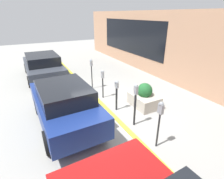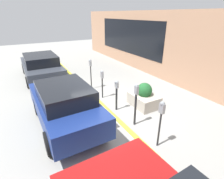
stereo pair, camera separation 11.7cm
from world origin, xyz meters
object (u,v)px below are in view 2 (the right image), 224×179
at_px(parking_meter_second, 136,101).
at_px(parking_meter_middle, 117,91).
at_px(parking_meter_nearest, 161,114).
at_px(parking_meter_fourth, 102,79).
at_px(parked_car_middle, 65,104).
at_px(planter_box, 144,97).
at_px(parked_car_rear, 41,66).
at_px(parking_meter_farthest, 91,68).

height_order(parking_meter_second, parking_meter_middle, parking_meter_second).
distance_m(parking_meter_nearest, parking_meter_middle, 2.43).
bearing_deg(parking_meter_fourth, parked_car_middle, 122.68).
xyz_separation_m(planter_box, parked_car_rear, (5.83, 3.16, 0.35)).
relative_size(parking_meter_second, parking_meter_farthest, 0.99).
xyz_separation_m(parking_meter_middle, parked_car_middle, (-0.03, 2.05, -0.03)).
relative_size(parking_meter_nearest, parked_car_middle, 0.37).
relative_size(parking_meter_middle, planter_box, 1.03).
bearing_deg(parking_meter_second, parking_meter_fourth, 1.12).
xyz_separation_m(parking_meter_fourth, parking_meter_farthest, (1.24, 0.04, 0.19)).
bearing_deg(parking_meter_middle, parking_meter_second, -177.88).
bearing_deg(parked_car_middle, parking_meter_second, -120.79).
bearing_deg(parking_meter_farthest, parking_meter_nearest, -179.39).
distance_m(parking_meter_middle, parking_meter_farthest, 2.54).
xyz_separation_m(parking_meter_fourth, planter_box, (-1.54, -1.18, -0.54)).
relative_size(parking_meter_middle, parked_car_middle, 0.32).
relative_size(parking_meter_fourth, parked_car_rear, 0.30).
xyz_separation_m(parking_meter_second, parking_meter_fourth, (2.48, 0.05, -0.01)).
bearing_deg(parking_meter_second, parking_meter_middle, 2.12).
xyz_separation_m(parking_meter_middle, parking_meter_fourth, (1.28, 0.00, 0.11)).
height_order(parking_meter_middle, parked_car_middle, parked_car_middle).
relative_size(parking_meter_nearest, parking_meter_farthest, 0.95).
xyz_separation_m(parking_meter_second, parked_car_rear, (6.77, 2.03, -0.21)).
relative_size(parking_meter_nearest, parked_car_rear, 0.33).
bearing_deg(parking_meter_farthest, parking_meter_second, -178.65).
bearing_deg(parking_meter_second, parked_car_middle, 60.70).
relative_size(parking_meter_middle, parked_car_rear, 0.29).
bearing_deg(parking_meter_fourth, parking_meter_nearest, -179.80).
xyz_separation_m(parking_meter_nearest, parking_meter_second, (1.22, -0.04, -0.13)).
xyz_separation_m(parking_meter_second, planter_box, (0.94, -1.13, -0.55)).
relative_size(planter_box, parked_car_rear, 0.28).
xyz_separation_m(parking_meter_fourth, parked_car_middle, (-1.31, 2.04, -0.14)).
bearing_deg(parking_meter_fourth, parking_meter_middle, -179.83).
height_order(parking_meter_nearest, planter_box, parking_meter_nearest).
xyz_separation_m(parking_meter_middle, parked_car_rear, (5.56, 1.98, -0.09)).
relative_size(parking_meter_farthest, parked_car_rear, 0.35).
height_order(parking_meter_fourth, parked_car_rear, parked_car_rear).
xyz_separation_m(parking_meter_nearest, parking_meter_farthest, (4.93, 0.05, 0.06)).
bearing_deg(parking_meter_second, parking_meter_nearest, 178.32).
height_order(parking_meter_nearest, parked_car_rear, parking_meter_nearest).
distance_m(planter_box, parked_car_rear, 6.64).
distance_m(parking_meter_second, parking_meter_middle, 1.21).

